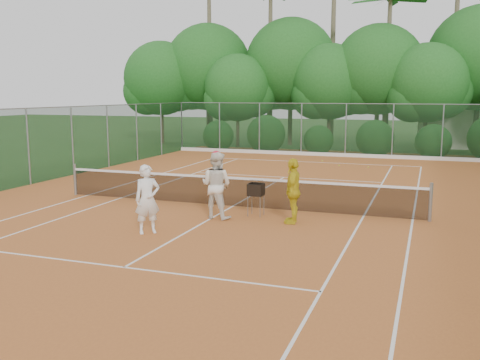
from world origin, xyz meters
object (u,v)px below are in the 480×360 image
(player_white, at_px, (147,199))
(player_yellow, at_px, (293,191))
(ball_hopper, at_px, (256,190))
(player_center_grp, at_px, (216,185))

(player_white, distance_m, player_yellow, 3.99)
(ball_hopper, bearing_deg, player_center_grp, -135.98)
(player_white, height_order, player_center_grp, player_center_grp)
(player_center_grp, xyz_separation_m, player_yellow, (2.22, 0.16, -0.06))
(player_white, distance_m, player_center_grp, 2.39)
(player_center_grp, distance_m, player_yellow, 2.23)
(player_white, relative_size, player_center_grp, 0.91)
(player_yellow, bearing_deg, player_white, -60.29)
(player_white, xyz_separation_m, player_yellow, (3.24, 2.32, 0.02))
(player_center_grp, xyz_separation_m, ball_hopper, (0.98, 0.67, -0.20))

